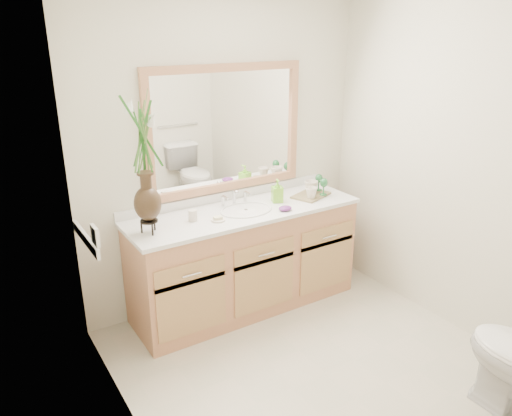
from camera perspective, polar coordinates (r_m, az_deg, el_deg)
floor at (r=3.49m, az=7.91°, el=-18.17°), size 2.60×2.60×0.00m
wall_back at (r=3.93m, az=-3.51°, el=6.11°), size 2.40×0.02×2.40m
wall_left at (r=2.34m, az=-13.83°, el=-4.50°), size 0.02×2.60×2.40m
wall_right at (r=3.78m, az=22.96°, el=3.95°), size 0.02×2.60×2.40m
vanity at (r=3.97m, az=-1.26°, el=-6.01°), size 1.80×0.55×0.80m
counter at (r=3.81m, az=-1.30°, el=-0.40°), size 1.84×0.57×0.03m
sink at (r=3.81m, az=-1.16°, el=-1.03°), size 0.38×0.34×0.23m
mirror at (r=3.87m, az=-3.41°, el=8.99°), size 1.32×0.04×0.97m
switch_plate at (r=3.11m, az=-17.91°, el=-3.02°), size 0.02×0.12×0.12m
door at (r=2.06m, az=26.72°, el=-16.34°), size 0.80×0.03×2.00m
flower_vase at (r=3.28m, az=-12.78°, el=6.91°), size 0.21×0.21×0.88m
tumbler at (r=3.60m, az=-7.23°, el=-0.83°), size 0.06×0.06×0.08m
soap_dish at (r=3.59m, az=-4.35°, el=-1.31°), size 0.10×0.10×0.03m
soap_bottle at (r=3.95m, az=2.45°, el=1.85°), size 0.10×0.10×0.17m
purple_dish at (r=3.78m, az=3.35°, el=-0.03°), size 0.12×0.10×0.04m
tray at (r=4.12m, az=6.28°, el=1.46°), size 0.37×0.30×0.02m
mug_left at (r=4.02m, az=6.33°, el=1.81°), size 0.10×0.09×0.10m
mug_right at (r=4.14m, az=6.32°, el=2.46°), size 0.12×0.12×0.11m
goblet_front at (r=4.09m, az=7.75°, el=2.78°), size 0.06×0.06×0.14m
goblet_back at (r=4.21m, az=7.20°, el=3.26°), size 0.06×0.06×0.14m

